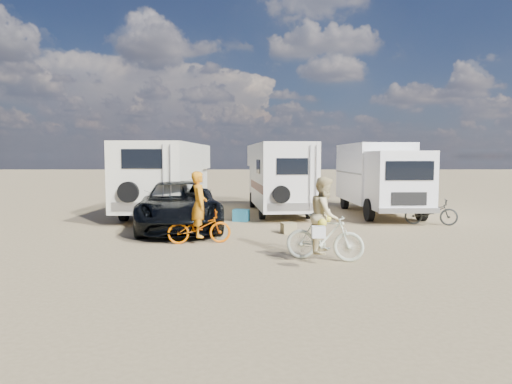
{
  "coord_description": "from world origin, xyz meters",
  "views": [
    {
      "loc": [
        -1.48,
        -11.93,
        2.39
      ],
      "look_at": [
        -1.44,
        1.78,
        1.3
      ],
      "focal_mm": 31.58,
      "sensor_mm": 36.0,
      "label": 1
    }
  ],
  "objects_px": {
    "rv_main": "(278,178)",
    "rider_woman": "(325,223)",
    "bike_man": "(199,227)",
    "dark_suv": "(178,205)",
    "bike_parked": "(431,212)",
    "rider_man": "(199,211)",
    "box_truck": "(380,179)",
    "bike_woman": "(325,237)",
    "crate": "(288,228)",
    "cooler": "(241,215)",
    "rv_left": "(168,179)"
  },
  "relations": [
    {
      "from": "bike_man",
      "to": "cooler",
      "type": "xyz_separation_m",
      "value": [
        1.02,
        4.2,
        -0.23
      ]
    },
    {
      "from": "box_truck",
      "to": "dark_suv",
      "type": "distance_m",
      "value": 8.52
    },
    {
      "from": "box_truck",
      "to": "bike_woman",
      "type": "height_order",
      "value": "box_truck"
    },
    {
      "from": "bike_woman",
      "to": "cooler",
      "type": "distance_m",
      "value": 6.61
    },
    {
      "from": "rv_main",
      "to": "rv_left",
      "type": "height_order",
      "value": "rv_left"
    },
    {
      "from": "rv_left",
      "to": "box_truck",
      "type": "relative_size",
      "value": 1.14
    },
    {
      "from": "rv_main",
      "to": "rider_woman",
      "type": "relative_size",
      "value": 3.78
    },
    {
      "from": "rv_left",
      "to": "cooler",
      "type": "relative_size",
      "value": 13.45
    },
    {
      "from": "bike_parked",
      "to": "cooler",
      "type": "distance_m",
      "value": 6.72
    },
    {
      "from": "bike_man",
      "to": "cooler",
      "type": "distance_m",
      "value": 4.32
    },
    {
      "from": "rv_main",
      "to": "bike_woman",
      "type": "bearing_deg",
      "value": -91.72
    },
    {
      "from": "bike_parked",
      "to": "cooler",
      "type": "height_order",
      "value": "bike_parked"
    },
    {
      "from": "rider_man",
      "to": "bike_parked",
      "type": "distance_m",
      "value": 8.37
    },
    {
      "from": "rv_main",
      "to": "bike_parked",
      "type": "height_order",
      "value": "rv_main"
    },
    {
      "from": "bike_woman",
      "to": "rider_woman",
      "type": "xyz_separation_m",
      "value": [
        -0.0,
        0.0,
        0.34
      ]
    },
    {
      "from": "rv_left",
      "to": "rider_woman",
      "type": "distance_m",
      "value": 10.01
    },
    {
      "from": "crate",
      "to": "box_truck",
      "type": "bearing_deg",
      "value": 48.26
    },
    {
      "from": "crate",
      "to": "rider_man",
      "type": "bearing_deg",
      "value": -148.01
    },
    {
      "from": "rv_main",
      "to": "rider_man",
      "type": "height_order",
      "value": "rv_main"
    },
    {
      "from": "bike_woman",
      "to": "rider_woman",
      "type": "bearing_deg",
      "value": 107.64
    },
    {
      "from": "rider_man",
      "to": "dark_suv",
      "type": "bearing_deg",
      "value": 11.45
    },
    {
      "from": "box_truck",
      "to": "bike_parked",
      "type": "relative_size",
      "value": 3.72
    },
    {
      "from": "rv_main",
      "to": "bike_man",
      "type": "bearing_deg",
      "value": -116.0
    },
    {
      "from": "bike_man",
      "to": "rider_man",
      "type": "xyz_separation_m",
      "value": [
        0.0,
        0.0,
        0.45
      ]
    },
    {
      "from": "bike_man",
      "to": "bike_parked",
      "type": "xyz_separation_m",
      "value": [
        7.67,
        3.3,
        0.01
      ]
    },
    {
      "from": "box_truck",
      "to": "crate",
      "type": "bearing_deg",
      "value": -133.54
    },
    {
      "from": "rider_woman",
      "to": "cooler",
      "type": "xyz_separation_m",
      "value": [
        -2.11,
        6.26,
        -0.65
      ]
    },
    {
      "from": "bike_parked",
      "to": "crate",
      "type": "distance_m",
      "value": 5.38
    },
    {
      "from": "rider_man",
      "to": "rv_main",
      "type": "bearing_deg",
      "value": -30.7
    },
    {
      "from": "box_truck",
      "to": "bike_man",
      "type": "relative_size",
      "value": 3.78
    },
    {
      "from": "rv_left",
      "to": "crate",
      "type": "bearing_deg",
      "value": -44.11
    },
    {
      "from": "box_truck",
      "to": "rider_man",
      "type": "bearing_deg",
      "value": -138.91
    },
    {
      "from": "rv_left",
      "to": "bike_man",
      "type": "bearing_deg",
      "value": -70.03
    },
    {
      "from": "dark_suv",
      "to": "rider_man",
      "type": "bearing_deg",
      "value": -78.78
    },
    {
      "from": "rv_main",
      "to": "rider_woman",
      "type": "bearing_deg",
      "value": -91.72
    },
    {
      "from": "rv_main",
      "to": "box_truck",
      "type": "bearing_deg",
      "value": -14.01
    },
    {
      "from": "rv_left",
      "to": "crate",
      "type": "distance_m",
      "value": 6.86
    },
    {
      "from": "rider_man",
      "to": "box_truck",
      "type": "bearing_deg",
      "value": -57.5
    },
    {
      "from": "bike_man",
      "to": "dark_suv",
      "type": "bearing_deg",
      "value": 11.45
    },
    {
      "from": "bike_man",
      "to": "crate",
      "type": "relative_size",
      "value": 4.19
    },
    {
      "from": "rv_main",
      "to": "bike_woman",
      "type": "relative_size",
      "value": 3.7
    },
    {
      "from": "bike_woman",
      "to": "crate",
      "type": "xyz_separation_m",
      "value": [
        -0.55,
        3.67,
        -0.37
      ]
    },
    {
      "from": "bike_man",
      "to": "crate",
      "type": "xyz_separation_m",
      "value": [
        2.57,
        1.61,
        -0.29
      ]
    },
    {
      "from": "dark_suv",
      "to": "rv_main",
      "type": "bearing_deg",
      "value": 40.13
    },
    {
      "from": "rider_woman",
      "to": "bike_parked",
      "type": "height_order",
      "value": "rider_woman"
    },
    {
      "from": "bike_man",
      "to": "crate",
      "type": "height_order",
      "value": "bike_man"
    },
    {
      "from": "dark_suv",
      "to": "bike_parked",
      "type": "relative_size",
      "value": 3.2
    },
    {
      "from": "box_truck",
      "to": "rider_man",
      "type": "height_order",
      "value": "box_truck"
    },
    {
      "from": "rv_main",
      "to": "bike_woman",
      "type": "xyz_separation_m",
      "value": [
        0.62,
        -8.85,
        -0.92
      ]
    },
    {
      "from": "rv_left",
      "to": "bike_woman",
      "type": "xyz_separation_m",
      "value": [
        5.23,
        -8.52,
        -0.92
      ]
    }
  ]
}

